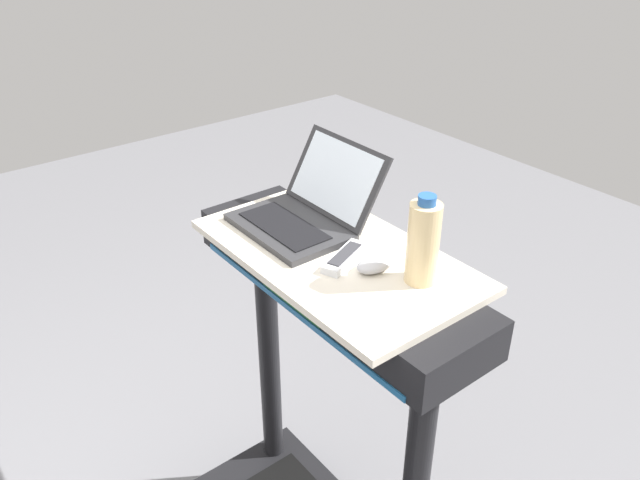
# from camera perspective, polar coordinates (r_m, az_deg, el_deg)

# --- Properties ---
(desk_board) EXTENTS (0.75, 0.42, 0.02)m
(desk_board) POSITION_cam_1_polar(r_m,az_deg,el_deg) (1.62, 1.39, -1.30)
(desk_board) COLOR beige
(desk_board) RESTS_ON treadmill_base
(laptop) EXTENTS (0.32, 0.33, 0.21)m
(laptop) POSITION_cam_1_polar(r_m,az_deg,el_deg) (1.72, -1.40, 2.68)
(laptop) COLOR #2D2D30
(laptop) RESTS_ON desk_board
(computer_mouse) EXTENTS (0.07, 0.11, 0.03)m
(computer_mouse) POSITION_cam_1_polar(r_m,az_deg,el_deg) (1.54, 4.95, -2.17)
(computer_mouse) COLOR #B2B2B7
(computer_mouse) RESTS_ON desk_board
(water_bottle) EXTENTS (0.08, 0.08, 0.22)m
(water_bottle) POSITION_cam_1_polar(r_m,az_deg,el_deg) (1.47, 9.22, -0.20)
(water_bottle) COLOR beige
(water_bottle) RESTS_ON desk_board
(tv_remote) EXTENTS (0.10, 0.17, 0.02)m
(tv_remote) POSITION_cam_1_polar(r_m,az_deg,el_deg) (1.57, 2.22, -1.56)
(tv_remote) COLOR silver
(tv_remote) RESTS_ON desk_board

